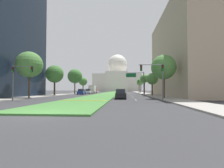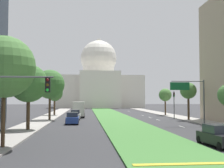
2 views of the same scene
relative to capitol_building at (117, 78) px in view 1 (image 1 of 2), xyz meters
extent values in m
plane|color=#333335|center=(0.00, -61.49, -10.74)|extent=(273.86, 273.86, 0.00)
cube|color=#427A38|center=(0.00, -67.72, -10.67)|extent=(7.02, 112.03, 0.14)
cube|color=gold|center=(0.00, -111.36, -10.58)|extent=(6.31, 0.50, 0.04)
cube|color=silver|center=(7.39, -107.36, -10.73)|extent=(0.16, 2.40, 0.01)
cube|color=silver|center=(7.39, -97.89, -10.73)|extent=(0.16, 2.40, 0.01)
cube|color=silver|center=(7.39, -88.77, -10.73)|extent=(0.16, 2.40, 0.01)
cube|color=silver|center=(7.39, -75.88, -10.73)|extent=(0.16, 2.40, 0.01)
cube|color=silver|center=(7.39, -69.70, -10.73)|extent=(0.16, 2.40, 0.01)
cube|color=silver|center=(7.39, -61.63, -10.73)|extent=(0.16, 2.40, 0.01)
cube|color=silver|center=(7.39, -43.26, -10.73)|extent=(0.16, 2.40, 0.01)
cube|color=silver|center=(7.39, -39.41, -10.73)|extent=(0.16, 2.40, 0.01)
cube|color=#9E9991|center=(-13.28, -73.94, -10.66)|extent=(4.00, 112.03, 0.15)
cube|color=#9E9991|center=(13.28, -73.94, -10.66)|extent=(4.00, 112.03, 0.15)
cube|color=tan|center=(22.53, -92.04, -0.31)|extent=(14.50, 31.91, 20.84)
cube|color=silver|center=(0.00, 0.75, -3.96)|extent=(36.96, 25.39, 13.56)
cube|color=silver|center=(0.00, -13.95, -3.28)|extent=(16.26, 4.00, 14.91)
cylinder|color=silver|center=(0.00, 0.75, 5.62)|extent=(14.02, 14.02, 5.60)
sphere|color=silver|center=(0.00, 0.75, 11.25)|extent=(16.12, 16.12, 16.12)
cylinder|color=silver|center=(0.00, 0.75, 18.50)|extent=(1.80, 1.80, 3.00)
cylinder|color=#515456|center=(-10.78, -110.74, -8.14)|extent=(0.16, 0.16, 5.20)
cube|color=black|center=(-10.78, -110.74, -6.14)|extent=(0.28, 0.24, 0.84)
sphere|color=#510F0F|center=(-10.78, -110.88, -5.86)|extent=(0.18, 0.18, 0.18)
sphere|color=#4C380F|center=(-10.78, -110.88, -6.14)|extent=(0.18, 0.18, 0.18)
sphere|color=#1ED838|center=(-10.78, -110.88, -6.42)|extent=(0.18, 0.18, 0.18)
cylinder|color=#515456|center=(-9.18, -110.74, -5.69)|extent=(3.20, 0.10, 0.10)
cube|color=black|center=(-7.90, -110.74, -6.14)|extent=(0.28, 0.24, 0.84)
sphere|color=#510F0F|center=(-7.90, -110.88, -5.86)|extent=(0.18, 0.18, 0.18)
sphere|color=#4C380F|center=(-7.90, -110.88, -6.14)|extent=(0.18, 0.18, 0.18)
sphere|color=#1ED838|center=(-7.90, -110.88, -6.42)|extent=(0.18, 0.18, 0.18)
cylinder|color=#515456|center=(10.78, -111.15, -8.14)|extent=(0.16, 0.16, 5.20)
cube|color=black|center=(10.78, -111.15, -6.14)|extent=(0.28, 0.24, 0.84)
sphere|color=#510F0F|center=(10.78, -111.29, -5.86)|extent=(0.18, 0.18, 0.18)
sphere|color=#4C380F|center=(10.78, -111.29, -6.14)|extent=(0.18, 0.18, 0.18)
sphere|color=#1ED838|center=(10.78, -111.29, -6.42)|extent=(0.18, 0.18, 0.18)
cylinder|color=#515456|center=(9.18, -111.15, -5.69)|extent=(3.20, 0.10, 0.10)
cube|color=black|center=(7.90, -111.15, -6.14)|extent=(0.28, 0.24, 0.84)
sphere|color=#510F0F|center=(7.90, -111.29, -5.86)|extent=(0.18, 0.18, 0.18)
sphere|color=#4C380F|center=(7.90, -111.29, -6.14)|extent=(0.18, 0.18, 0.18)
sphere|color=#1ED838|center=(7.90, -111.29, -6.42)|extent=(0.18, 0.18, 0.18)
cylinder|color=#515456|center=(10.78, -74.75, -8.14)|extent=(0.16, 0.16, 5.20)
cube|color=black|center=(10.78, -74.75, -6.14)|extent=(0.28, 0.24, 0.84)
sphere|color=#510F0F|center=(10.78, -74.89, -5.86)|extent=(0.18, 0.18, 0.18)
sphere|color=#4C380F|center=(10.78, -74.89, -6.14)|extent=(0.18, 0.18, 0.18)
sphere|color=#1ED838|center=(10.78, -74.89, -6.42)|extent=(0.18, 0.18, 0.18)
cylinder|color=#515456|center=(10.98, -87.93, -7.49)|extent=(0.20, 0.20, 6.50)
cylinder|color=#515456|center=(8.63, -87.93, -4.44)|extent=(4.69, 0.12, 0.12)
cube|color=#146033|center=(7.46, -87.98, -5.14)|extent=(2.80, 0.08, 1.10)
cylinder|color=#4C3823|center=(-12.04, -104.52, -8.25)|extent=(0.30, 0.30, 4.96)
sphere|color=#4C7F3D|center=(-12.04, -104.52, -4.45)|extent=(4.81, 4.81, 4.81)
cylinder|color=#4C3823|center=(12.54, -104.23, -8.53)|extent=(0.35, 0.35, 4.41)
sphere|color=#4C7F3D|center=(12.54, -104.23, -5.13)|extent=(4.37, 4.37, 4.37)
cylinder|color=#4C3823|center=(-12.61, -92.03, -8.53)|extent=(0.42, 0.42, 4.42)
sphere|color=#3D7033|center=(-12.61, -92.03, -5.05)|extent=(4.59, 4.59, 4.59)
cylinder|color=#4C3823|center=(12.55, -92.09, -8.99)|extent=(0.36, 0.36, 3.50)
sphere|color=#4C7F3D|center=(12.55, -92.09, -6.44)|extent=(2.91, 2.91, 2.91)
cylinder|color=#4C3823|center=(-12.01, -76.26, -8.26)|extent=(0.39, 0.39, 4.96)
sphere|color=#3D7033|center=(-12.01, -76.26, -4.37)|extent=(5.14, 5.14, 5.14)
cylinder|color=#4C3823|center=(12.35, -78.04, -8.51)|extent=(0.37, 0.37, 4.46)
sphere|color=#4C7F3D|center=(12.35, -78.04, -5.48)|extent=(2.90, 2.90, 2.90)
cylinder|color=#4C3823|center=(-12.75, -61.64, -8.67)|extent=(0.40, 0.40, 4.13)
sphere|color=#3D7033|center=(-12.75, -61.64, -5.59)|extent=(3.70, 3.70, 3.70)
cylinder|color=#4C3823|center=(12.32, -63.35, -8.77)|extent=(0.34, 0.34, 3.92)
sphere|color=#4C7F3D|center=(12.32, -63.35, -6.02)|extent=(2.90, 2.90, 2.90)
cube|color=black|center=(4.91, -104.87, -10.10)|extent=(2.04, 4.44, 0.83)
cube|color=#282D38|center=(4.90, -104.69, -9.34)|extent=(1.70, 2.17, 0.68)
cylinder|color=black|center=(5.82, -106.54, -10.42)|extent=(0.25, 0.65, 0.64)
cylinder|color=black|center=(4.18, -106.63, -10.42)|extent=(0.25, 0.65, 0.64)
cylinder|color=black|center=(5.64, -103.10, -10.42)|extent=(0.25, 0.65, 0.64)
cylinder|color=black|center=(3.99, -103.19, -10.42)|extent=(0.25, 0.65, 0.64)
cube|color=navy|center=(-7.73, -83.30, -10.09)|extent=(1.90, 4.47, 0.86)
cube|color=#282D38|center=(-7.73, -83.48, -9.31)|extent=(1.65, 2.16, 0.70)
cylinder|color=black|center=(-8.60, -81.54, -10.42)|extent=(0.23, 0.64, 0.64)
cylinder|color=black|center=(-6.91, -81.52, -10.42)|extent=(0.23, 0.64, 0.64)
cylinder|color=black|center=(-8.55, -85.09, -10.42)|extent=(0.23, 0.64, 0.64)
cylinder|color=black|center=(-6.87, -85.07, -10.42)|extent=(0.23, 0.64, 0.64)
cube|color=silver|center=(-7.61, -74.05, -10.08)|extent=(1.84, 4.22, 0.87)
cube|color=#282D38|center=(-7.61, -74.22, -9.29)|extent=(1.59, 2.04, 0.71)
cylinder|color=black|center=(-8.38, -72.40, -10.42)|extent=(0.23, 0.64, 0.64)
cylinder|color=black|center=(-6.78, -72.43, -10.42)|extent=(0.23, 0.64, 0.64)
cylinder|color=black|center=(-8.44, -75.68, -10.42)|extent=(0.23, 0.64, 0.64)
cylinder|color=black|center=(-6.84, -75.71, -10.42)|extent=(0.23, 0.64, 0.64)
cube|color=maroon|center=(-7.13, -65.76, -9.29)|extent=(2.30, 2.00, 2.20)
cube|color=beige|center=(-7.13, -68.96, -8.94)|extent=(2.30, 4.40, 2.80)
cylinder|color=black|center=(-8.18, -65.76, -10.29)|extent=(0.30, 0.90, 0.90)
cylinder|color=black|center=(-6.08, -65.76, -10.29)|extent=(0.30, 0.90, 0.90)
cylinder|color=black|center=(-8.18, -70.06, -10.29)|extent=(0.30, 0.90, 0.90)
cylinder|color=black|center=(-6.08, -70.06, -10.29)|extent=(0.30, 0.90, 0.90)
camera|label=1|loc=(5.57, -133.75, -9.03)|focal=26.36mm
camera|label=2|loc=(-5.76, -127.17, -6.91)|focal=45.89mm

